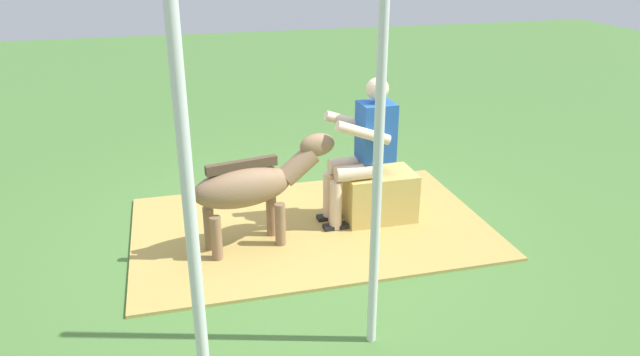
# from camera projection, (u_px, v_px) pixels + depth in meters

# --- Properties ---
(ground_plane) EXTENTS (24.00, 24.00, 0.00)m
(ground_plane) POSITION_uv_depth(u_px,v_px,m) (292.00, 233.00, 5.34)
(ground_plane) COLOR #4C7A38
(hay_patch) EXTENTS (3.17, 2.04, 0.02)m
(hay_patch) POSITION_uv_depth(u_px,v_px,m) (311.00, 227.00, 5.43)
(hay_patch) COLOR tan
(hay_patch) RESTS_ON ground
(hay_bale) EXTENTS (0.64, 0.42, 0.48)m
(hay_bale) POSITION_uv_depth(u_px,v_px,m) (379.00, 197.00, 5.50)
(hay_bale) COLOR tan
(hay_bale) RESTS_ON ground
(person_seated) EXTENTS (0.67, 0.43, 1.36)m
(person_seated) POSITION_uv_depth(u_px,v_px,m) (363.00, 146.00, 5.27)
(person_seated) COLOR beige
(person_seated) RESTS_ON ground
(pony_standing) EXTENTS (1.33, 0.49, 0.93)m
(pony_standing) POSITION_uv_depth(u_px,v_px,m) (253.00, 186.00, 4.90)
(pony_standing) COLOR #8C6B4C
(pony_standing) RESTS_ON ground
(tent_pole_left) EXTENTS (0.06, 0.06, 2.35)m
(tent_pole_left) POSITION_uv_depth(u_px,v_px,m) (377.00, 175.00, 3.49)
(tent_pole_left) COLOR silver
(tent_pole_left) RESTS_ON ground
(tent_pole_mid) EXTENTS (0.06, 0.06, 2.35)m
(tent_pole_mid) POSITION_uv_depth(u_px,v_px,m) (193.00, 247.00, 2.68)
(tent_pole_mid) COLOR silver
(tent_pole_mid) RESTS_ON ground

